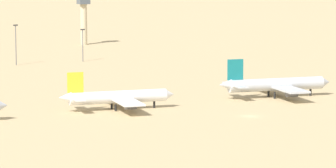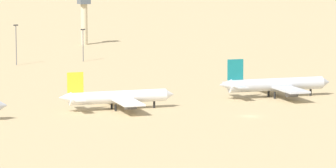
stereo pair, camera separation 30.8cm
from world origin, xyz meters
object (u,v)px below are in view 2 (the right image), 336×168
(control_tower, at_px, (84,13))
(light_pole_east, at_px, (83,42))
(parked_jet_yellow_2, at_px, (117,97))
(parked_jet_teal_3, at_px, (275,85))
(light_pole_west, at_px, (16,42))

(control_tower, xyz_separation_m, light_pole_east, (-25.10, -68.82, -7.25))
(parked_jet_yellow_2, xyz_separation_m, control_tower, (58.20, 189.97, 11.40))
(light_pole_east, bearing_deg, parked_jet_yellow_2, -105.28)
(parked_jet_teal_3, bearing_deg, parked_jet_yellow_2, -171.04)
(light_pole_west, height_order, light_pole_east, light_pole_west)
(parked_jet_yellow_2, xyz_separation_m, light_pole_east, (33.11, 121.15, 4.15))
(parked_jet_yellow_2, bearing_deg, light_pole_west, 93.87)
(light_pole_east, bearing_deg, light_pole_west, -176.52)
(light_pole_west, relative_size, light_pole_east, 1.21)
(light_pole_west, distance_m, light_pole_east, 28.40)
(parked_jet_yellow_2, bearing_deg, control_tower, 79.14)
(parked_jet_teal_3, distance_m, light_pole_east, 120.59)
(control_tower, relative_size, light_pole_east, 1.88)
(parked_jet_yellow_2, distance_m, control_tower, 199.01)
(parked_jet_yellow_2, height_order, parked_jet_teal_3, parked_jet_teal_3)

